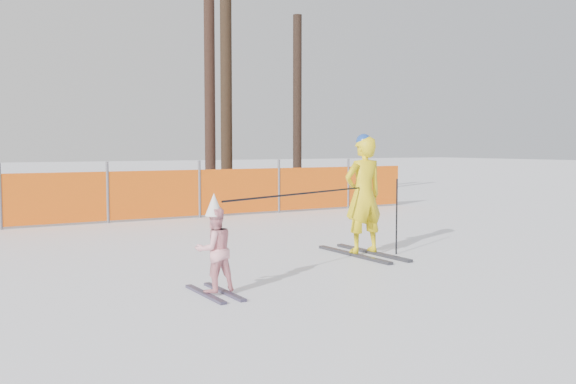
# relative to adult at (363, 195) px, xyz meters

# --- Properties ---
(ground) EXTENTS (120.00, 120.00, 0.00)m
(ground) POSITION_rel_adult_xyz_m (-1.58, -1.06, -0.86)
(ground) COLOR white
(ground) RESTS_ON ground
(adult) EXTENTS (0.62, 1.65, 1.74)m
(adult) POSITION_rel_adult_xyz_m (0.00, 0.00, 0.00)
(adult) COLOR black
(adult) RESTS_ON ground
(child) EXTENTS (0.45, 0.93, 1.07)m
(child) POSITION_rel_adult_xyz_m (-2.85, -1.17, -0.37)
(child) COLOR black
(child) RESTS_ON ground
(ski_poles) EXTENTS (3.20, 1.10, 1.09)m
(ski_poles) POSITION_rel_adult_xyz_m (-0.90, -0.48, -0.01)
(ski_poles) COLOR black
(ski_poles) RESTS_ON ground
(safety_fence) EXTENTS (17.63, 0.06, 1.25)m
(safety_fence) POSITION_rel_adult_xyz_m (-3.39, 5.69, -0.31)
(safety_fence) COLOR #595960
(safety_fence) RESTS_ON ground
(tree_trunks) EXTENTS (2.80, 1.75, 6.40)m
(tree_trunks) POSITION_rel_adult_xyz_m (2.40, 8.97, 2.16)
(tree_trunks) COLOR black
(tree_trunks) RESTS_ON ground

